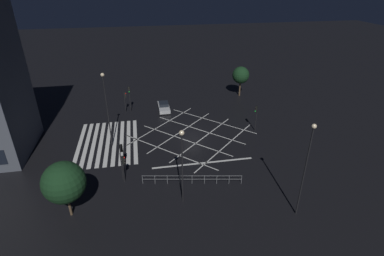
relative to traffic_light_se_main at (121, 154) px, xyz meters
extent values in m
plane|color=black|center=(-7.52, 9.22, -2.49)|extent=(200.00, 200.00, 0.00)
cube|color=silver|center=(-7.52, 1.41, -2.48)|extent=(12.05, 0.50, 0.01)
cube|color=silver|center=(-7.52, 0.51, -2.48)|extent=(12.05, 0.50, 0.01)
cube|color=silver|center=(-7.52, -0.39, -2.48)|extent=(12.05, 0.50, 0.01)
cube|color=silver|center=(-7.52, -1.29, -2.48)|extent=(12.05, 0.50, 0.01)
cube|color=silver|center=(-7.52, -2.19, -2.48)|extent=(12.05, 0.50, 0.01)
cube|color=silver|center=(-7.52, -3.09, -2.48)|extent=(12.05, 0.50, 0.01)
cube|color=silver|center=(-7.52, -3.99, -2.48)|extent=(12.05, 0.50, 0.01)
cube|color=silver|center=(-7.52, -4.89, -2.48)|extent=(12.05, 0.50, 0.01)
cube|color=silver|center=(-7.52, -5.79, -2.48)|extent=(12.05, 0.50, 0.01)
cube|color=silver|center=(-3.73, 5.43, -2.48)|extent=(10.51, 10.51, 0.01)
cube|color=silver|center=(-11.30, 5.43, -2.48)|extent=(10.51, 10.51, 0.01)
cube|color=silver|center=(-6.25, 7.96, -2.48)|extent=(10.51, 10.51, 0.01)
cube|color=silver|center=(-8.78, 7.96, -2.48)|extent=(10.51, 10.51, 0.01)
cube|color=silver|center=(-8.78, 10.48, -2.48)|extent=(10.51, 10.51, 0.01)
cube|color=silver|center=(-6.25, 10.48, -2.48)|extent=(10.51, 10.51, 0.01)
cube|color=silver|center=(-11.30, 13.01, -2.48)|extent=(10.51, 10.51, 0.01)
cube|color=silver|center=(-3.73, 13.01, -2.48)|extent=(10.51, 10.51, 0.01)
cube|color=silver|center=(-0.32, 9.22, -2.48)|extent=(0.30, 12.05, 0.01)
cylinder|color=black|center=(1.23, 0.00, -0.79)|extent=(0.11, 0.11, 3.40)
cylinder|color=black|center=(0.21, 0.00, 0.76)|extent=(2.05, 0.09, 0.09)
cube|color=black|center=(-0.81, 0.00, 0.31)|extent=(0.16, 0.28, 0.90)
sphere|color=red|center=(-0.92, 0.00, 0.61)|extent=(0.18, 0.18, 0.18)
sphere|color=black|center=(-0.92, 0.00, 0.31)|extent=(0.18, 0.18, 0.18)
sphere|color=black|center=(-0.92, 0.00, 0.01)|extent=(0.18, 0.18, 0.18)
cube|color=black|center=(-0.72, 0.00, 0.31)|extent=(0.02, 0.36, 0.98)
cylinder|color=black|center=(-16.84, 0.08, -0.77)|extent=(0.11, 0.11, 3.43)
cube|color=black|center=(-16.84, 0.21, 0.45)|extent=(0.28, 0.16, 0.90)
sphere|color=red|center=(-16.84, 0.32, 0.75)|extent=(0.18, 0.18, 0.18)
sphere|color=black|center=(-16.84, 0.32, 0.45)|extent=(0.18, 0.18, 0.18)
sphere|color=black|center=(-16.84, 0.32, 0.15)|extent=(0.18, 0.18, 0.18)
cube|color=black|center=(-16.84, 0.12, 0.45)|extent=(0.36, 0.02, 0.98)
cylinder|color=black|center=(1.62, 0.15, -0.87)|extent=(0.11, 0.11, 3.24)
cube|color=black|center=(1.62, 0.28, 0.25)|extent=(0.28, 0.16, 0.90)
sphere|color=red|center=(1.62, 0.40, 0.55)|extent=(0.18, 0.18, 0.18)
sphere|color=black|center=(1.62, 0.40, 0.25)|extent=(0.18, 0.18, 0.18)
sphere|color=black|center=(1.62, 0.40, -0.05)|extent=(0.18, 0.18, 0.18)
cube|color=black|center=(1.62, 0.19, 0.25)|extent=(0.36, 0.02, 0.98)
cylinder|color=black|center=(-7.06, 18.27, -0.57)|extent=(0.11, 0.11, 3.84)
cube|color=black|center=(-7.06, 18.14, 0.85)|extent=(0.28, 0.16, 0.90)
sphere|color=black|center=(-7.06, 18.03, 1.15)|extent=(0.18, 0.18, 0.18)
sphere|color=black|center=(-7.06, 18.03, 0.85)|extent=(0.18, 0.18, 0.18)
sphere|color=green|center=(-7.06, 18.03, 0.55)|extent=(0.18, 0.18, 0.18)
cube|color=black|center=(-7.06, 18.23, 0.85)|extent=(0.36, 0.02, 0.98)
cylinder|color=black|center=(-16.69, 0.91, -0.28)|extent=(0.11, 0.11, 4.40)
cube|color=black|center=(-16.55, 0.91, 1.42)|extent=(0.16, 0.28, 0.90)
sphere|color=black|center=(-16.44, 0.91, 1.72)|extent=(0.18, 0.18, 0.18)
sphere|color=black|center=(-16.44, 0.91, 1.42)|extent=(0.18, 0.18, 0.18)
sphere|color=green|center=(-16.44, 0.91, 1.12)|extent=(0.18, 0.18, 0.18)
cube|color=black|center=(-16.64, 0.91, 1.42)|extent=(0.02, 0.36, 0.98)
cylinder|color=black|center=(9.47, 15.96, 2.03)|extent=(0.14, 0.14, 9.03)
sphere|color=#F9E0B2|center=(9.47, 15.96, 6.66)|extent=(0.41, 0.41, 0.41)
cylinder|color=black|center=(5.87, 5.84, 1.26)|extent=(0.14, 0.14, 7.50)
sphere|color=#F9E0B2|center=(5.87, 5.84, 5.16)|extent=(0.48, 0.48, 0.48)
cylinder|color=black|center=(-6.48, -1.56, 2.20)|extent=(0.14, 0.14, 9.37)
sphere|color=#F9E0B2|center=(-6.48, -1.56, 7.02)|extent=(0.44, 0.44, 0.44)
cylinder|color=brown|center=(-20.80, 20.54, -1.12)|extent=(0.28, 0.28, 2.74)
sphere|color=#143319|center=(-20.80, 20.54, 1.39)|extent=(3.01, 3.01, 3.01)
cylinder|color=brown|center=(5.80, -4.64, -1.34)|extent=(0.23, 0.23, 2.29)
sphere|color=#143319|center=(5.80, -4.64, 1.23)|extent=(3.80, 3.80, 3.80)
cube|color=#B7BABC|center=(-16.69, 6.21, -2.01)|extent=(4.29, 1.71, 0.60)
cube|color=black|center=(-16.80, 6.21, -1.45)|extent=(1.80, 1.51, 0.50)
sphere|color=white|center=(-14.60, 6.74, -2.06)|extent=(0.16, 0.16, 0.16)
sphere|color=white|center=(-14.60, 5.68, -2.06)|extent=(0.16, 0.16, 0.16)
cylinder|color=black|center=(-15.36, 6.94, -2.18)|extent=(0.61, 0.20, 0.61)
cylinder|color=black|center=(-15.36, 5.47, -2.18)|extent=(0.61, 0.20, 0.61)
cylinder|color=black|center=(-18.02, 6.94, -2.18)|extent=(0.61, 0.20, 0.61)
cylinder|color=black|center=(-18.02, 5.47, -2.18)|extent=(0.61, 0.20, 0.61)
cylinder|color=gray|center=(2.33, 2.06, -1.96)|extent=(0.05, 0.05, 1.05)
cylinder|color=gray|center=(2.57, 3.35, -1.96)|extent=(0.05, 0.05, 1.05)
cylinder|color=gray|center=(2.81, 4.64, -1.96)|extent=(0.05, 0.05, 1.05)
cylinder|color=gray|center=(3.04, 5.94, -1.96)|extent=(0.05, 0.05, 1.05)
cylinder|color=gray|center=(3.28, 7.23, -1.96)|extent=(0.05, 0.05, 1.05)
cylinder|color=gray|center=(3.52, 8.52, -1.96)|extent=(0.05, 0.05, 1.05)
cylinder|color=gray|center=(3.76, 9.81, -1.96)|extent=(0.05, 0.05, 1.05)
cylinder|color=gray|center=(4.00, 11.10, -1.96)|extent=(0.05, 0.05, 1.05)
cylinder|color=gray|center=(4.24, 12.39, -1.96)|extent=(0.05, 0.05, 1.05)
cylinder|color=gray|center=(3.28, 7.23, -1.48)|extent=(1.94, 10.33, 0.04)
cylinder|color=gray|center=(3.28, 7.23, -1.91)|extent=(1.94, 10.33, 0.04)
camera|label=1|loc=(28.52, 2.56, 17.42)|focal=28.00mm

